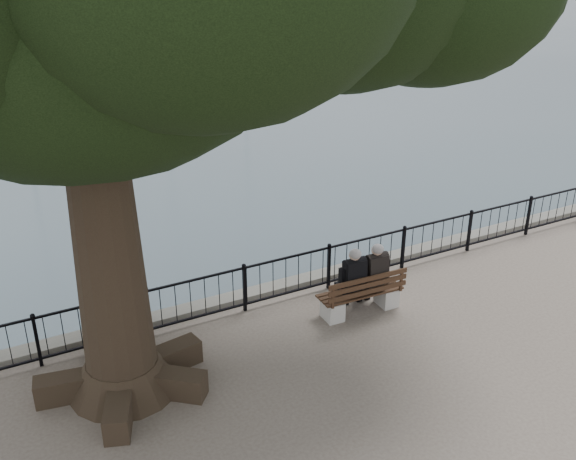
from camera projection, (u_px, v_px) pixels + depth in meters
harbor at (277, 308)px, 14.22m from camera, size 260.00×260.00×1.20m
railing at (288, 275)px, 13.38m from camera, size 22.06×0.06×1.00m
bench at (361, 298)px, 12.98m from camera, size 1.81×0.61×0.94m
person_left at (350, 283)px, 12.83m from camera, size 0.45×0.75×1.50m
person_right at (372, 277)px, 13.04m from camera, size 0.45×0.75×1.50m
lion_monument at (35, 23)px, 52.23m from camera, size 5.60×5.60×8.36m
sailboat_b at (25, 135)px, 27.65m from camera, size 3.62×6.38×13.08m
sailboat_c at (165, 115)px, 31.28m from camera, size 1.47×5.00×9.14m
sailboat_d at (243, 90)px, 36.48m from camera, size 3.91×6.15×11.17m
sailboat_f at (35, 86)px, 37.56m from camera, size 1.84×5.43×10.30m
sailboat_g at (130, 67)px, 43.26m from camera, size 1.58×5.34×10.08m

